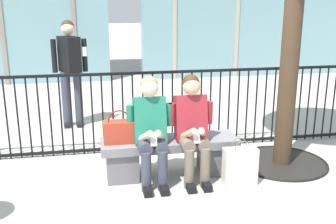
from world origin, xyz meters
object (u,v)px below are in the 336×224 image
(handbag_on_bench, at_px, (119,131))
(bystander_at_railing, at_px, (70,66))
(seated_person_companion, at_px, (192,125))
(stone_bench, at_px, (170,153))
(seated_person_with_phone, at_px, (151,127))
(shopping_bag, at_px, (240,166))

(handbag_on_bench, xyz_separation_m, bystander_at_railing, (-0.62, 2.19, 0.42))
(seated_person_companion, bearing_deg, bystander_at_railing, 121.80)
(stone_bench, distance_m, handbag_on_bench, 0.66)
(stone_bench, bearing_deg, handbag_on_bench, -179.01)
(seated_person_companion, relative_size, bystander_at_railing, 0.71)
(stone_bench, xyz_separation_m, seated_person_with_phone, (-0.24, -0.13, 0.38))
(shopping_bag, bearing_deg, stone_bench, 151.48)
(handbag_on_bench, bearing_deg, stone_bench, 0.99)
(shopping_bag, bearing_deg, seated_person_with_phone, 164.53)
(seated_person_with_phone, height_order, shopping_bag, seated_person_with_phone)
(stone_bench, xyz_separation_m, seated_person_companion, (0.24, -0.13, 0.38))
(handbag_on_bench, bearing_deg, seated_person_companion, -8.25)
(stone_bench, distance_m, bystander_at_railing, 2.60)
(seated_person_with_phone, relative_size, shopping_bag, 2.25)
(seated_person_with_phone, bearing_deg, stone_bench, 28.39)
(handbag_on_bench, relative_size, shopping_bag, 0.71)
(seated_person_companion, xyz_separation_m, bystander_at_railing, (-1.43, 2.31, 0.35))
(bystander_at_railing, bearing_deg, seated_person_companion, -58.20)
(stone_bench, xyz_separation_m, handbag_on_bench, (-0.58, -0.01, 0.31))
(handbag_on_bench, relative_size, bystander_at_railing, 0.22)
(shopping_bag, bearing_deg, bystander_at_railing, 126.73)
(seated_person_with_phone, height_order, handbag_on_bench, seated_person_with_phone)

